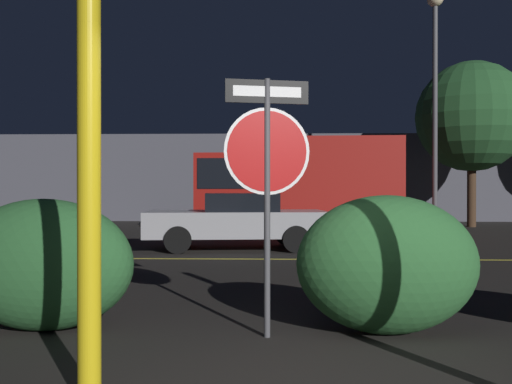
{
  "coord_description": "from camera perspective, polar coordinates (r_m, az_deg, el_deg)",
  "views": [
    {
      "loc": [
        -0.31,
        -3.75,
        1.41
      ],
      "look_at": [
        -0.58,
        4.57,
        1.37
      ],
      "focal_mm": 40.0,
      "sensor_mm": 36.0,
      "label": 1
    }
  ],
  "objects": [
    {
      "name": "road_center_stripe",
      "position": [
        11.52,
        3.41,
        -6.71
      ],
      "size": [
        32.62,
        0.12,
        0.01
      ],
      "primitive_type": "cube",
      "color": "gold",
      "rests_on": "ground_plane"
    },
    {
      "name": "stop_sign",
      "position": [
        5.42,
        1.12,
        3.72
      ],
      "size": [
        0.81,
        0.2,
        2.46
      ],
      "rotation": [
        0.0,
        0.0,
        0.22
      ],
      "color": "#4C4C51",
      "rests_on": "ground_plane"
    },
    {
      "name": "yellow_pole_left",
      "position": [
        3.94,
        -16.35,
        -0.73
      ],
      "size": [
        0.16,
        0.16,
        2.68
      ],
      "primitive_type": "cylinder",
      "color": "yellow",
      "rests_on": "ground_plane"
    },
    {
      "name": "hedge_bush_1",
      "position": [
        6.1,
        -20.51,
        -6.81
      ],
      "size": [
        1.81,
        0.91,
        1.31
      ],
      "primitive_type": "ellipsoid",
      "color": "#285B2D",
      "rests_on": "ground_plane"
    },
    {
      "name": "hedge_bush_2",
      "position": [
        5.73,
        12.94,
        -7.06
      ],
      "size": [
        1.76,
        1.1,
        1.35
      ],
      "primitive_type": "ellipsoid",
      "color": "#2D6633",
      "rests_on": "ground_plane"
    },
    {
      "name": "passing_car_2",
      "position": [
        13.41,
        -1.93,
        -2.83
      ],
      "size": [
        4.41,
        2.29,
        1.31
      ],
      "rotation": [
        0.0,
        0.0,
        1.67
      ],
      "color": "#9E9EA3",
      "rests_on": "ground_plane"
    },
    {
      "name": "delivery_truck",
      "position": [
        18.31,
        4.03,
        1.0
      ],
      "size": [
        6.44,
        2.75,
        3.01
      ],
      "rotation": [
        0.0,
        0.0,
        1.54
      ],
      "color": "maroon",
      "rests_on": "ground_plane"
    },
    {
      "name": "street_lamp",
      "position": [
        19.47,
        17.47,
        11.88
      ],
      "size": [
        0.53,
        0.53,
        7.75
      ],
      "color": "#4C4C51",
      "rests_on": "ground_plane"
    },
    {
      "name": "tree_0",
      "position": [
        22.71,
        20.76,
        7.04
      ],
      "size": [
        4.07,
        4.07,
        6.13
      ],
      "color": "#422D1E",
      "rests_on": "ground_plane"
    },
    {
      "name": "building_backdrop",
      "position": [
        26.85,
        -3.04,
        1.37
      ],
      "size": [
        27.12,
        4.02,
        3.81
      ],
      "primitive_type": "cube",
      "color": "#4C4C56",
      "rests_on": "ground_plane"
    }
  ]
}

